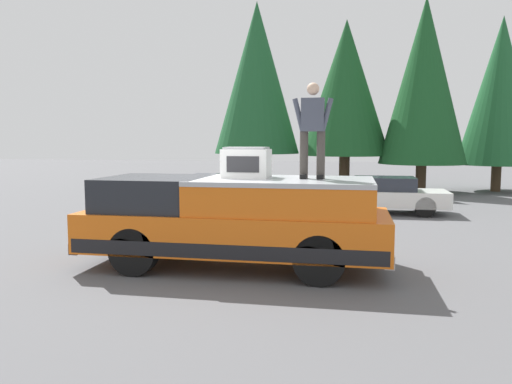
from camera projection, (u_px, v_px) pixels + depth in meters
ground_plane at (203, 264)px, 9.40m from camera, size 90.00×90.00×0.00m
pickup_truck at (235, 220)px, 9.05m from camera, size 2.01×5.54×1.65m
compressor_unit at (247, 163)px, 9.05m from camera, size 0.65×0.84×0.56m
person_on_truck_bed at (313, 128)px, 8.75m from camera, size 0.29×0.72×1.69m
parked_car_white at (382, 195)px, 15.90m from camera, size 1.64×4.10×1.16m
parked_car_maroon at (216, 191)px, 17.02m from camera, size 1.64×4.10×1.16m
conifer_far_left at (500, 91)px, 22.15m from camera, size 3.55×3.55×7.81m
conifer_left at (424, 81)px, 21.60m from camera, size 3.76×3.76×8.51m
conifer_center_left at (346, 88)px, 22.97m from camera, size 4.13×4.13×7.85m
conifer_center_right at (257, 79)px, 23.87m from camera, size 4.12×4.12×8.91m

